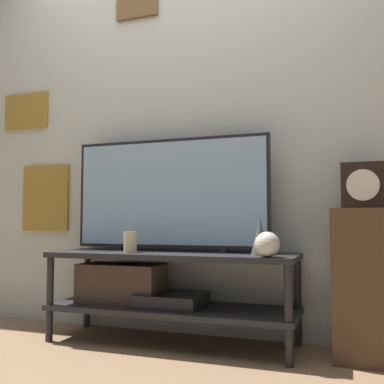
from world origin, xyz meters
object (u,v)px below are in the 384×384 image
object	(u,v)px
vase_slim_bronze	(260,236)
vase_round_glass	(267,244)
television	(169,193)
mantel_clock	(363,186)
candle_jar	(130,242)

from	to	relation	value
vase_slim_bronze	vase_round_glass	bearing A→B (deg)	-64.55
television	mantel_clock	xyz separation A→B (m)	(1.07, -0.03, 0.01)
vase_round_glass	television	bearing A→B (deg)	157.20
candle_jar	vase_round_glass	bearing A→B (deg)	-6.04
vase_round_glass	vase_slim_bronze	bearing A→B (deg)	115.45
candle_jar	mantel_clock	bearing A→B (deg)	6.93
mantel_clock	vase_slim_bronze	bearing A→B (deg)	-168.20
vase_round_glass	mantel_clock	bearing A→B (deg)	27.60
vase_round_glass	vase_slim_bronze	xyz separation A→B (m)	(-0.06, 0.13, 0.04)
television	candle_jar	world-z (taller)	television
television	vase_round_glass	bearing A→B (deg)	-22.80
television	vase_round_glass	xyz separation A→B (m)	(0.62, -0.26, -0.28)
vase_slim_bronze	candle_jar	world-z (taller)	vase_slim_bronze
television	vase_slim_bronze	xyz separation A→B (m)	(0.56, -0.14, -0.24)
vase_round_glass	candle_jar	bearing A→B (deg)	173.96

